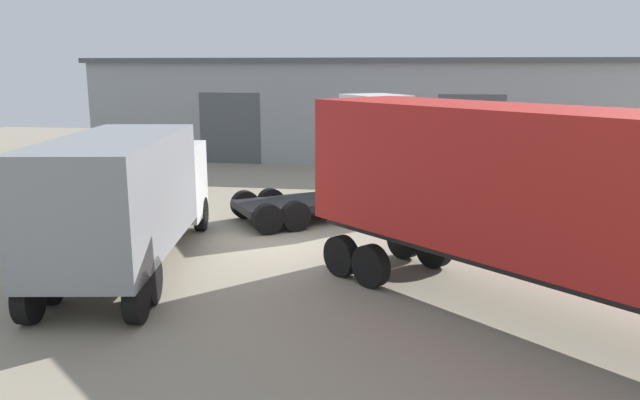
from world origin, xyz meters
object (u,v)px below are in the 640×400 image
gravel_pile (22,178)px  traffic_cone (126,206)px  tractor_unit_white (368,159)px  box_truck_white (128,193)px  container_trailer_yellow (549,191)px

gravel_pile → traffic_cone: (5.36, -2.30, -0.41)m
tractor_unit_white → gravel_pile: bearing=142.2°
box_truck_white → traffic_cone: bearing=17.9°
gravel_pile → tractor_unit_white: bearing=-4.5°
tractor_unit_white → container_trailer_yellow: container_trailer_yellow is taller
traffic_cone → gravel_pile: bearing=156.8°
gravel_pile → traffic_cone: bearing=-23.2°
tractor_unit_white → box_truck_white: tractor_unit_white is taller
tractor_unit_white → container_trailer_yellow: 9.66m
container_trailer_yellow → tractor_unit_white: bearing=156.3°
container_trailer_yellow → box_truck_white: bearing=-150.4°
tractor_unit_white → box_truck_white: (-5.31, -6.78, 0.04)m
tractor_unit_white → traffic_cone: tractor_unit_white is taller
container_trailer_yellow → gravel_pile: (-17.57, 9.79, -1.98)m
container_trailer_yellow → gravel_pile: 20.21m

